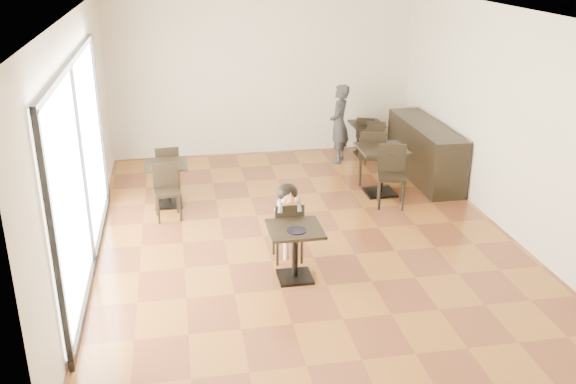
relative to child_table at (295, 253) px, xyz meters
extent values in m
cube|color=brown|center=(0.36, 1.30, -0.36)|extent=(6.00, 8.00, 0.01)
cube|color=white|center=(0.36, 1.30, 2.84)|extent=(6.00, 8.00, 0.01)
cube|color=beige|center=(0.36, 5.30, 1.24)|extent=(6.00, 0.01, 3.20)
cube|color=beige|center=(0.36, -2.70, 1.24)|extent=(6.00, 0.01, 3.20)
cube|color=beige|center=(-2.64, 1.30, 1.24)|extent=(0.01, 8.00, 3.20)
cube|color=beige|center=(3.36, 1.30, 1.24)|extent=(0.01, 8.00, 3.20)
cube|color=white|center=(-2.61, 0.80, 1.04)|extent=(0.04, 4.50, 2.60)
cylinder|color=black|center=(0.00, -0.10, 0.36)|extent=(0.24, 0.24, 0.01)
imported|color=#313136|center=(1.71, 4.45, 0.40)|extent=(0.55, 0.65, 1.52)
cube|color=black|center=(3.01, 3.30, 0.14)|extent=(0.60, 2.40, 1.00)
camera|label=1|loc=(-1.37, -7.15, 3.71)|focal=40.00mm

